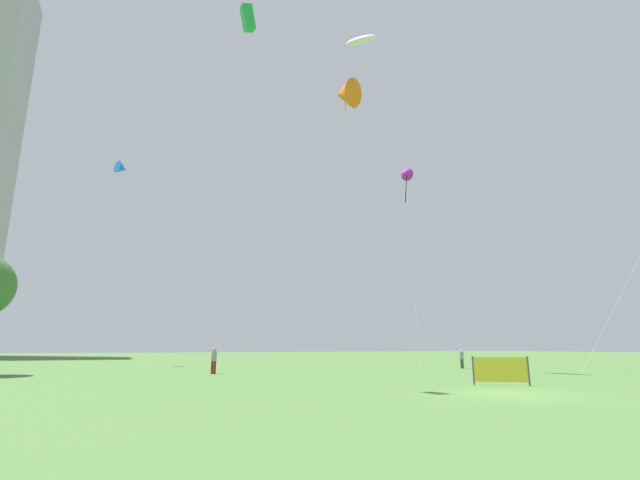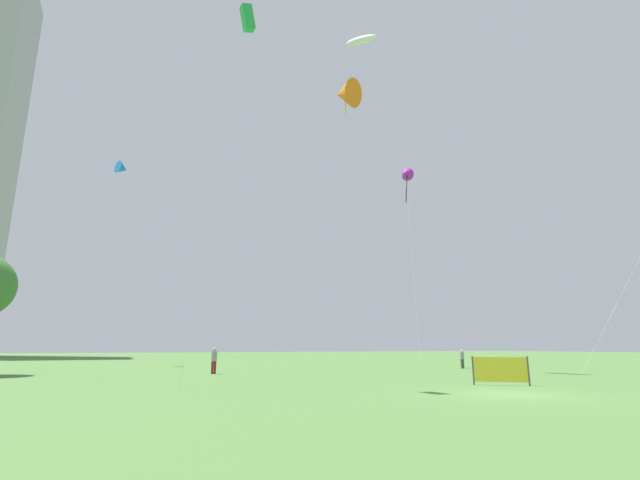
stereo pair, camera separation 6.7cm
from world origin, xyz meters
name	(u,v)px [view 2 (the right image)]	position (x,y,z in m)	size (l,w,h in m)	color
ground	(508,394)	(0.00, 0.00, 0.00)	(280.00, 280.00, 0.00)	#4C7538
person_standing_1	(214,359)	(-7.58, 18.38, 1.00)	(0.38, 0.38, 1.73)	maroon
person_standing_2	(462,357)	(13.23, 17.62, 0.90)	(0.35, 0.35, 1.56)	#3F593F
kite_flying_0	(247,19)	(-8.74, 8.48, 20.10)	(3.11, 1.66, 20.96)	silver
kite_flying_1	(345,94)	(3.78, 20.22, 24.77)	(4.37, 8.03, 26.30)	silver
kite_flying_2	(122,169)	(-14.57, 38.65, 21.05)	(2.58, 12.50, 21.85)	silver
kite_flying_3	(361,41)	(4.71, 18.76, 29.76)	(1.79, 6.25, 30.80)	silver
kite_flying_6	(406,174)	(13.65, 25.05, 20.13)	(6.22, 9.16, 20.95)	silver
event_banner	(500,370)	(3.00, 3.28, 0.72)	(2.05, 1.62, 1.35)	#4C4C4C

